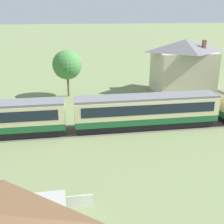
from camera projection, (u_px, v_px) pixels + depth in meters
name	position (u px, v px, depth m)	size (l,w,h in m)	color
passenger_train	(148.00, 110.00, 35.42)	(95.17, 3.12, 4.22)	#1E6033
railway_track	(102.00, 130.00, 35.34)	(144.04, 3.60, 0.04)	#665B51
station_house_grey_roof	(183.00, 66.00, 50.31)	(10.85, 8.21, 9.47)	beige
yard_tree_1	(67.00, 65.00, 47.39)	(4.95, 4.95, 8.02)	brown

